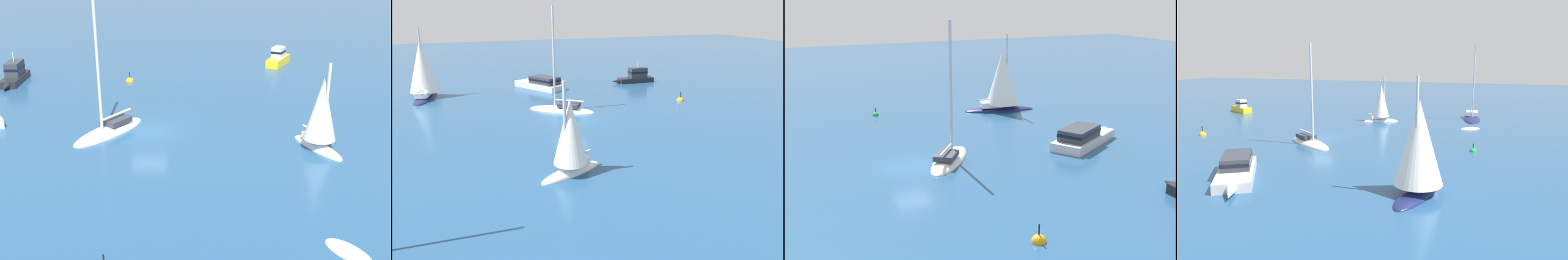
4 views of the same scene
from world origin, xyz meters
The scene contains 10 objects.
ground_plane centered at (0.00, 0.00, 0.00)m, with size 160.00×160.00×0.00m, color navy.
motor_cruiser centered at (-13.57, 0.55, 0.65)m, with size 7.86×5.47×1.54m.
rib centered at (9.29, -14.85, 0.00)m, with size 2.27×2.67×0.47m.
ketch centered at (-13.12, -12.51, 2.78)m, with size 7.19×3.72×7.89m.
yacht centered at (-2.71, 0.00, 0.19)m, with size 5.41×6.39×10.18m.
sloop centered at (16.46, -14.77, 0.14)m, with size 7.50×2.61×10.25m.
ketch_1 centered at (11.08, -3.52, 2.14)m, with size 2.89×4.62×6.14m.
launch centered at (13.10, 18.98, 0.70)m, with size 3.49×4.98×1.92m.
channel_buoy centered at (-1.22, -15.52, 0.01)m, with size 0.62×0.62×1.03m.
mooring_buoy centered at (-2.26, 13.02, 0.01)m, with size 0.75×0.75×1.31m.
Camera 4 is at (-35.88, -16.19, 8.81)m, focal length 34.93 mm.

